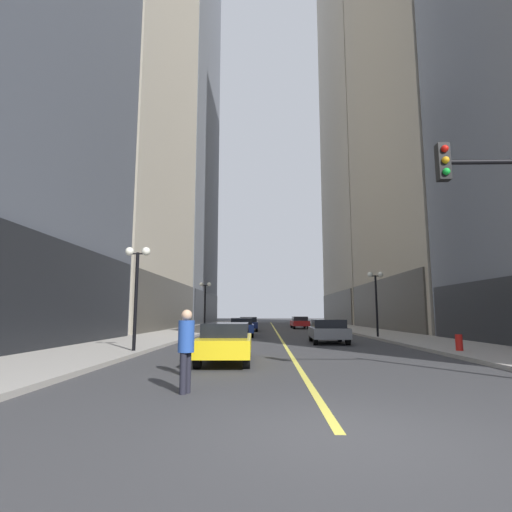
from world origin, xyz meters
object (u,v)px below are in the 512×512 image
at_px(car_navy, 249,323).
at_px(street_lamp_left_far, 205,295).
at_px(pedestrian_in_blue_hoodie, 186,344).
at_px(street_lamp_left_near, 137,275).
at_px(street_lamp_right_mid, 376,289).
at_px(car_grey, 328,330).
at_px(car_yellow, 226,341).
at_px(pedestrian_in_grey_suit, 185,339).
at_px(fire_hydrant_right, 459,344).
at_px(car_blue, 242,326).
at_px(car_red, 300,322).

xyz_separation_m(car_navy, street_lamp_left_far, (-3.79, -2.91, 2.54)).
height_order(car_navy, pedestrian_in_blue_hoodie, pedestrian_in_blue_hoodie).
xyz_separation_m(street_lamp_left_near, street_lamp_right_mid, (12.80, 10.40, 0.00)).
distance_m(car_grey, street_lamp_right_mid, 6.17).
bearing_deg(street_lamp_left_far, street_lamp_left_near, -90.00).
height_order(car_yellow, pedestrian_in_grey_suit, pedestrian_in_grey_suit).
xyz_separation_m(car_grey, street_lamp_right_mid, (3.88, 4.06, 2.54)).
relative_size(car_yellow, fire_hydrant_right, 5.81).
distance_m(car_blue, street_lamp_left_near, 14.12).
relative_size(car_yellow, street_lamp_right_mid, 1.05).
distance_m(car_red, pedestrian_in_grey_suit, 34.48).
height_order(car_yellow, fire_hydrant_right, car_yellow).
distance_m(car_yellow, car_navy, 24.59).
distance_m(car_yellow, pedestrian_in_blue_hoodie, 5.51).
height_order(car_red, pedestrian_in_grey_suit, pedestrian_in_grey_suit).
bearing_deg(pedestrian_in_grey_suit, street_lamp_left_far, 97.37).
height_order(car_grey, pedestrian_in_blue_hoodie, pedestrian_in_blue_hoodie).
distance_m(street_lamp_right_mid, fire_hydrant_right, 10.52).
relative_size(pedestrian_in_blue_hoodie, street_lamp_left_far, 0.39).
bearing_deg(pedestrian_in_blue_hoodie, car_blue, 90.17).
xyz_separation_m(pedestrian_in_grey_suit, street_lamp_left_near, (-3.19, 5.47, 2.29)).
xyz_separation_m(pedestrian_in_blue_hoodie, street_lamp_left_near, (-3.70, 7.96, 2.25)).
bearing_deg(car_yellow, pedestrian_in_grey_suit, -105.39).
xyz_separation_m(car_grey, car_navy, (-5.12, 15.77, 0.00)).
relative_size(pedestrian_in_grey_suit, pedestrian_in_blue_hoodie, 0.96).
relative_size(car_grey, fire_hydrant_right, 5.17).
bearing_deg(car_blue, pedestrian_in_blue_hoodie, -89.83).
distance_m(car_grey, car_red, 22.15).
xyz_separation_m(car_grey, pedestrian_in_blue_hoodie, (-5.22, -14.31, 0.29)).
bearing_deg(street_lamp_left_near, pedestrian_in_grey_suit, -59.74).
bearing_deg(street_lamp_right_mid, car_red, 101.27).
relative_size(car_blue, street_lamp_right_mid, 1.09).
height_order(pedestrian_in_grey_suit, pedestrian_in_blue_hoodie, pedestrian_in_blue_hoodie).
bearing_deg(street_lamp_right_mid, car_blue, 161.89).
distance_m(street_lamp_left_far, street_lamp_right_mid, 15.53).
bearing_deg(car_red, pedestrian_in_blue_hoodie, -98.57).
distance_m(car_yellow, car_blue, 15.88).
xyz_separation_m(car_grey, pedestrian_in_grey_suit, (-5.73, -11.81, 0.25)).
relative_size(car_red, street_lamp_right_mid, 1.05).
xyz_separation_m(car_grey, street_lamp_left_far, (-8.92, 12.86, 2.54)).
bearing_deg(street_lamp_left_near, street_lamp_right_mid, 39.11).
distance_m(car_yellow, car_red, 31.39).
bearing_deg(street_lamp_left_far, fire_hydrant_right, -54.89).
bearing_deg(pedestrian_in_blue_hoodie, street_lamp_right_mid, 63.64).
bearing_deg(street_lamp_right_mid, car_grey, -133.73).
height_order(car_yellow, street_lamp_left_near, street_lamp_left_near).
xyz_separation_m(car_yellow, car_navy, (-0.22, 24.59, 0.00)).
distance_m(street_lamp_left_far, fire_hydrant_right, 23.30).
relative_size(car_yellow, car_red, 1.00).
distance_m(pedestrian_in_grey_suit, street_lamp_right_mid, 18.70).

